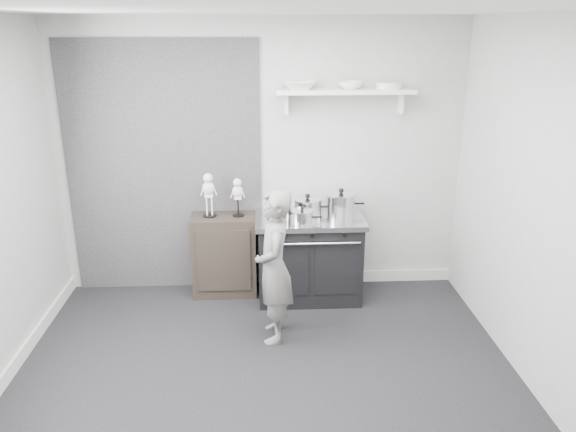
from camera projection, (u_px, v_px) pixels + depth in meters
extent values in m
plane|color=black|center=(265.00, 385.00, 4.29)|extent=(4.00, 4.00, 0.00)
cube|color=#A6A6A4|center=(261.00, 159.00, 5.55)|extent=(4.00, 0.02, 2.70)
cube|color=#A6A6A4|center=(266.00, 373.00, 2.15)|extent=(4.00, 0.02, 2.70)
cube|color=#A6A6A4|center=(546.00, 214.00, 3.95)|extent=(0.02, 3.60, 2.70)
cube|color=silver|center=(259.00, 10.00, 3.41)|extent=(4.00, 3.60, 0.02)
cube|color=black|center=(165.00, 170.00, 5.53)|extent=(1.90, 0.02, 2.50)
cube|color=silver|center=(356.00, 276.00, 6.00)|extent=(2.00, 0.03, 0.12)
cube|color=white|center=(345.00, 91.00, 5.25)|extent=(1.30, 0.26, 0.04)
cube|color=white|center=(286.00, 104.00, 5.33)|extent=(0.03, 0.12, 0.20)
cube|color=white|center=(401.00, 103.00, 5.38)|extent=(0.03, 0.12, 0.20)
cube|color=black|center=(309.00, 259.00, 5.58)|extent=(0.99, 0.60, 0.79)
cube|color=silver|center=(309.00, 219.00, 5.44)|extent=(1.05, 0.64, 0.05)
cube|color=black|center=(286.00, 271.00, 5.28)|extent=(0.42, 0.02, 0.52)
cube|color=black|center=(337.00, 269.00, 5.30)|extent=(0.42, 0.02, 0.52)
cylinder|color=silver|center=(312.00, 244.00, 5.17)|extent=(0.89, 0.02, 0.02)
cylinder|color=black|center=(280.00, 236.00, 5.15)|extent=(0.04, 0.03, 0.04)
cylinder|color=black|center=(312.00, 235.00, 5.16)|extent=(0.04, 0.03, 0.04)
cylinder|color=black|center=(345.00, 235.00, 5.18)|extent=(0.04, 0.03, 0.04)
cube|color=black|center=(225.00, 255.00, 5.66)|extent=(0.63, 0.37, 0.82)
imported|color=slate|center=(274.00, 267.00, 4.74)|extent=(0.32, 0.49, 1.34)
cylinder|color=silver|center=(279.00, 214.00, 5.31)|extent=(0.23, 0.23, 0.14)
cylinder|color=silver|center=(279.00, 206.00, 5.28)|extent=(0.24, 0.24, 0.02)
sphere|color=black|center=(279.00, 203.00, 5.27)|extent=(0.04, 0.04, 0.04)
cylinder|color=black|center=(295.00, 213.00, 5.31)|extent=(0.10, 0.02, 0.02)
cylinder|color=silver|center=(307.00, 207.00, 5.50)|extent=(0.28, 0.28, 0.14)
cylinder|color=silver|center=(308.00, 199.00, 5.47)|extent=(0.28, 0.28, 0.02)
sphere|color=black|center=(308.00, 196.00, 5.46)|extent=(0.05, 0.05, 0.05)
cylinder|color=black|center=(326.00, 207.00, 5.51)|extent=(0.10, 0.02, 0.02)
cylinder|color=silver|center=(341.00, 204.00, 5.52)|extent=(0.28, 0.28, 0.19)
cylinder|color=silver|center=(341.00, 194.00, 5.49)|extent=(0.29, 0.29, 0.02)
sphere|color=black|center=(341.00, 191.00, 5.48)|extent=(0.05, 0.05, 0.05)
cylinder|color=black|center=(359.00, 204.00, 5.53)|extent=(0.10, 0.02, 0.02)
cylinder|color=silver|center=(302.00, 217.00, 5.25)|extent=(0.20, 0.20, 0.11)
cylinder|color=silver|center=(302.00, 211.00, 5.23)|extent=(0.20, 0.20, 0.01)
sphere|color=black|center=(302.00, 208.00, 5.22)|extent=(0.04, 0.04, 0.04)
cylinder|color=black|center=(317.00, 217.00, 5.26)|extent=(0.10, 0.02, 0.02)
imported|color=white|center=(299.00, 85.00, 5.21)|extent=(0.33, 0.33, 0.08)
imported|color=white|center=(351.00, 85.00, 5.23)|extent=(0.22, 0.22, 0.07)
cylinder|color=silver|center=(389.00, 85.00, 5.25)|extent=(0.24, 0.24, 0.06)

